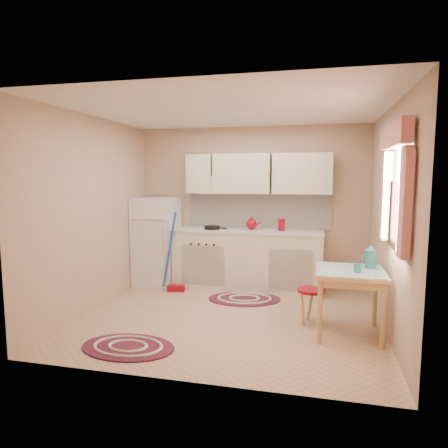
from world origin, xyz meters
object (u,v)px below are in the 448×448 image
(table, at_px, (349,303))
(stool, at_px, (311,306))
(fridge, at_px, (157,241))
(base_cabinets, at_px, (247,261))

(table, bearing_deg, stool, 150.41)
(fridge, xyz_separation_m, base_cabinets, (1.47, 0.05, -0.26))
(stool, bearing_deg, fridge, 153.22)
(table, distance_m, stool, 0.50)
(fridge, xyz_separation_m, stool, (2.45, -1.23, -0.49))
(fridge, distance_m, stool, 2.78)
(fridge, height_order, stool, fridge)
(base_cabinets, bearing_deg, stool, -52.66)
(base_cabinets, bearing_deg, fridge, -178.05)
(fridge, relative_size, table, 1.94)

